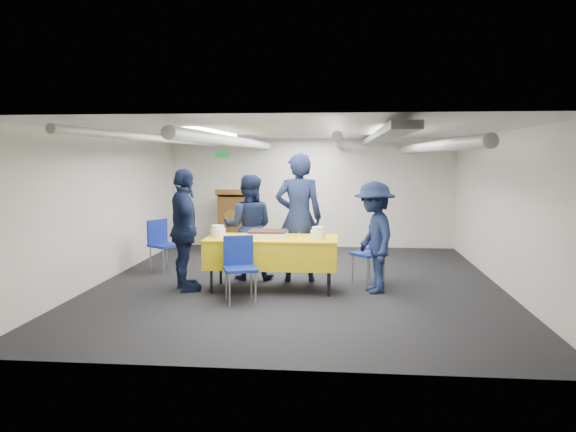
{
  "coord_description": "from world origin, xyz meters",
  "views": [
    {
      "loc": [
        0.64,
        -8.37,
        1.93
      ],
      "look_at": [
        -0.14,
        -0.2,
        1.05
      ],
      "focal_mm": 35.0,
      "sensor_mm": 36.0,
      "label": 1
    }
  ],
  "objects_px": {
    "sailor_c": "(185,230)",
    "sailor_d": "(374,237)",
    "chair_left": "(162,240)",
    "sailor_b": "(249,227)",
    "podium": "(233,220)",
    "chair_right": "(373,248)",
    "sheet_cake": "(268,233)",
    "serving_table": "(272,252)",
    "sailor_a": "(299,218)",
    "chair_near": "(240,262)"
  },
  "relations": [
    {
      "from": "sailor_c",
      "to": "sailor_d",
      "type": "xyz_separation_m",
      "value": [
        2.7,
        0.15,
        -0.09
      ]
    },
    {
      "from": "chair_left",
      "to": "sailor_b",
      "type": "height_order",
      "value": "sailor_b"
    },
    {
      "from": "podium",
      "to": "chair_right",
      "type": "height_order",
      "value": "podium"
    },
    {
      "from": "chair_left",
      "to": "sheet_cake",
      "type": "bearing_deg",
      "value": -28.87
    },
    {
      "from": "sheet_cake",
      "to": "sailor_c",
      "type": "xyz_separation_m",
      "value": [
        -1.18,
        -0.19,
        0.06
      ]
    },
    {
      "from": "sailor_b",
      "to": "sailor_c",
      "type": "relative_size",
      "value": 0.94
    },
    {
      "from": "serving_table",
      "to": "sailor_a",
      "type": "height_order",
      "value": "sailor_a"
    },
    {
      "from": "sailor_a",
      "to": "sailor_d",
      "type": "bearing_deg",
      "value": 149.09
    },
    {
      "from": "sailor_b",
      "to": "sailor_d",
      "type": "distance_m",
      "value": 2.03
    },
    {
      "from": "sailor_d",
      "to": "serving_table",
      "type": "bearing_deg",
      "value": -102.06
    },
    {
      "from": "serving_table",
      "to": "chair_right",
      "type": "relative_size",
      "value": 2.16
    },
    {
      "from": "sailor_a",
      "to": "sailor_c",
      "type": "height_order",
      "value": "sailor_a"
    },
    {
      "from": "podium",
      "to": "sailor_b",
      "type": "distance_m",
      "value": 2.93
    },
    {
      "from": "chair_near",
      "to": "serving_table",
      "type": "bearing_deg",
      "value": 61.47
    },
    {
      "from": "serving_table",
      "to": "sailor_a",
      "type": "xyz_separation_m",
      "value": [
        0.34,
        0.62,
        0.43
      ]
    },
    {
      "from": "serving_table",
      "to": "sheet_cake",
      "type": "xyz_separation_m",
      "value": [
        -0.07,
        0.06,
        0.26
      ]
    },
    {
      "from": "chair_left",
      "to": "sailor_d",
      "type": "bearing_deg",
      "value": -17.75
    },
    {
      "from": "sailor_b",
      "to": "sailor_a",
      "type": "bearing_deg",
      "value": 171.1
    },
    {
      "from": "podium",
      "to": "sailor_c",
      "type": "bearing_deg",
      "value": -89.79
    },
    {
      "from": "chair_right",
      "to": "sailor_a",
      "type": "distance_m",
      "value": 1.22
    },
    {
      "from": "chair_near",
      "to": "sailor_a",
      "type": "height_order",
      "value": "sailor_a"
    },
    {
      "from": "sailor_b",
      "to": "serving_table",
      "type": "bearing_deg",
      "value": 120.41
    },
    {
      "from": "serving_table",
      "to": "podium",
      "type": "height_order",
      "value": "podium"
    },
    {
      "from": "chair_right",
      "to": "sailor_a",
      "type": "xyz_separation_m",
      "value": [
        -1.13,
        -0.01,
        0.46
      ]
    },
    {
      "from": "podium",
      "to": "chair_near",
      "type": "xyz_separation_m",
      "value": [
        0.9,
        -4.17,
        -0.08
      ]
    },
    {
      "from": "chair_near",
      "to": "sailor_a",
      "type": "bearing_deg",
      "value": 61.46
    },
    {
      "from": "chair_right",
      "to": "sailor_c",
      "type": "height_order",
      "value": "sailor_c"
    },
    {
      "from": "sailor_c",
      "to": "sheet_cake",
      "type": "bearing_deg",
      "value": -106.7
    },
    {
      "from": "chair_right",
      "to": "sailor_c",
      "type": "distance_m",
      "value": 2.84
    },
    {
      "from": "sailor_b",
      "to": "sailor_c",
      "type": "distance_m",
      "value": 1.16
    },
    {
      "from": "serving_table",
      "to": "chair_near",
      "type": "height_order",
      "value": "chair_near"
    },
    {
      "from": "podium",
      "to": "sailor_a",
      "type": "distance_m",
      "value": 3.33
    },
    {
      "from": "podium",
      "to": "sailor_a",
      "type": "bearing_deg",
      "value": -61.2
    },
    {
      "from": "sailor_b",
      "to": "sailor_c",
      "type": "bearing_deg",
      "value": 44.82
    },
    {
      "from": "chair_near",
      "to": "sailor_c",
      "type": "relative_size",
      "value": 0.5
    },
    {
      "from": "chair_near",
      "to": "sailor_b",
      "type": "distance_m",
      "value": 1.4
    },
    {
      "from": "sheet_cake",
      "to": "chair_right",
      "type": "height_order",
      "value": "chair_right"
    },
    {
      "from": "podium",
      "to": "sailor_c",
      "type": "relative_size",
      "value": 0.71
    },
    {
      "from": "serving_table",
      "to": "chair_near",
      "type": "bearing_deg",
      "value": -118.53
    },
    {
      "from": "sheet_cake",
      "to": "sailor_c",
      "type": "distance_m",
      "value": 1.19
    },
    {
      "from": "sailor_b",
      "to": "sailor_d",
      "type": "xyz_separation_m",
      "value": [
        1.91,
        -0.69,
        -0.03
      ]
    },
    {
      "from": "sailor_b",
      "to": "sailor_d",
      "type": "relative_size",
      "value": 1.04
    },
    {
      "from": "sheet_cake",
      "to": "sailor_a",
      "type": "height_order",
      "value": "sailor_a"
    },
    {
      "from": "sailor_a",
      "to": "sailor_b",
      "type": "relative_size",
      "value": 1.2
    },
    {
      "from": "sailor_a",
      "to": "chair_right",
      "type": "bearing_deg",
      "value": 177.69
    },
    {
      "from": "chair_near",
      "to": "sailor_d",
      "type": "xyz_separation_m",
      "value": [
        1.81,
        0.67,
        0.26
      ]
    },
    {
      "from": "sailor_c",
      "to": "chair_near",
      "type": "bearing_deg",
      "value": -146.15
    },
    {
      "from": "serving_table",
      "to": "chair_left",
      "type": "distance_m",
      "value": 2.29
    },
    {
      "from": "chair_left",
      "to": "sailor_b",
      "type": "bearing_deg",
      "value": -14.94
    },
    {
      "from": "chair_right",
      "to": "sailor_d",
      "type": "distance_m",
      "value": 0.66
    }
  ]
}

